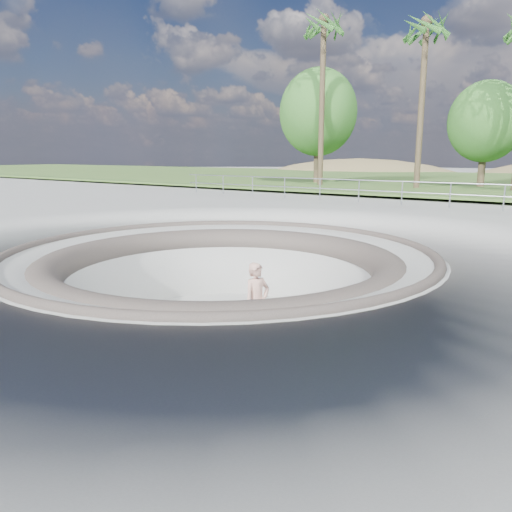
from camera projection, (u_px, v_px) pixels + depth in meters
name	position (u px, v px, depth m)	size (l,w,h in m)	color
ground	(220.00, 252.00, 12.01)	(180.00, 180.00, 0.00)	#9C9C97
skate_bowl	(222.00, 324.00, 12.37)	(14.00, 14.00, 4.10)	#9C9C97
grass_strip	(504.00, 182.00, 38.79)	(180.00, 36.00, 0.12)	#416127
safety_railing	(402.00, 193.00, 21.34)	(25.00, 0.06, 1.03)	#919599
skateboard	(257.00, 341.00, 11.23)	(0.90, 0.40, 0.09)	olive
skater	(257.00, 302.00, 11.05)	(0.65, 0.43, 1.79)	#D59E8A
palm_a	(324.00, 31.00, 31.87)	(2.60, 2.60, 11.37)	#4F3F2D
palm_b	(426.00, 32.00, 29.13)	(2.60, 2.60, 10.53)	#4F3F2D
bushy_tree_left	(318.00, 112.00, 35.80)	(5.69, 5.17, 8.21)	#4F3F2D
bushy_tree_mid	(486.00, 122.00, 31.29)	(4.63, 4.21, 6.68)	#4F3F2D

